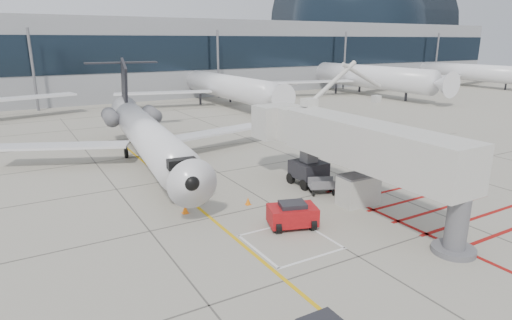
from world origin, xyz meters
TOP-DOWN VIEW (x-y plane):
  - ground_plane at (0.00, 0.00)m, footprint 260.00×260.00m
  - regional_jet at (-4.32, 14.76)m, footprint 28.06×33.80m
  - jet_bridge at (4.42, 0.22)m, footprint 8.81×18.43m
  - pushback_tug at (-0.82, 0.51)m, footprint 3.07×2.44m
  - baggage_cart at (4.07, 3.94)m, footprint 2.08×1.74m
  - ground_power_unit at (4.83, 1.25)m, footprint 2.59×1.57m
  - cone_nose at (-5.35, 5.44)m, footprint 0.40×0.40m
  - cone_side at (-1.33, 4.74)m, footprint 0.35×0.35m
  - terminal_building at (10.00, 70.00)m, footprint 180.00×28.00m
  - terminal_glass_band at (10.00, 55.95)m, footprint 180.00×0.10m
  - terminal_dome at (70.00, 70.00)m, footprint 40.00×28.00m
  - bg_aircraft_c at (16.50, 46.00)m, footprint 33.27×36.97m
  - bg_aircraft_d at (46.05, 46.00)m, footprint 37.88×42.09m
  - bg_aircraft_e at (78.47, 46.00)m, footprint 33.40×37.11m

SIDE VIEW (x-z plane):
  - ground_plane at x=0.00m, z-range 0.00..0.00m
  - cone_side at x=-1.33m, z-range 0.00..0.49m
  - cone_nose at x=-5.35m, z-range 0.00..0.55m
  - baggage_cart at x=4.07m, z-range 0.00..1.12m
  - pushback_tug at x=-0.82m, z-range 0.00..1.56m
  - ground_power_unit at x=4.83m, z-range 0.00..2.01m
  - jet_bridge at x=4.42m, z-range 0.00..7.35m
  - regional_jet at x=-4.32m, z-range 0.00..8.20m
  - bg_aircraft_c at x=16.50m, z-range 0.00..11.09m
  - bg_aircraft_e at x=78.47m, z-range 0.00..11.13m
  - bg_aircraft_d at x=46.05m, z-range 0.00..12.63m
  - terminal_building at x=10.00m, z-range 0.00..14.00m
  - terminal_glass_band at x=10.00m, z-range 5.00..11.00m
  - terminal_dome at x=70.00m, z-range 0.00..28.00m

